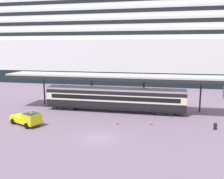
{
  "coord_description": "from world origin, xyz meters",
  "views": [
    {
      "loc": [
        7.23,
        -26.79,
        10.87
      ],
      "look_at": [
        -0.16,
        8.77,
        4.5
      ],
      "focal_mm": 38.43,
      "sensor_mm": 36.0,
      "label": 1
    }
  ],
  "objects_px": {
    "service_truck": "(28,118)",
    "traffic_cone_mid": "(117,122)",
    "quay_bollard": "(215,126)",
    "traffic_cone_near": "(151,123)",
    "train_carriage": "(114,98)",
    "cruise_ship": "(160,41)"
  },
  "relations": [
    {
      "from": "service_truck",
      "to": "traffic_cone_mid",
      "type": "relative_size",
      "value": 8.25
    },
    {
      "from": "quay_bollard",
      "to": "traffic_cone_near",
      "type": "bearing_deg",
      "value": 177.73
    },
    {
      "from": "traffic_cone_mid",
      "to": "quay_bollard",
      "type": "relative_size",
      "value": 0.7
    },
    {
      "from": "traffic_cone_near",
      "to": "quay_bollard",
      "type": "relative_size",
      "value": 0.69
    },
    {
      "from": "service_truck",
      "to": "traffic_cone_mid",
      "type": "bearing_deg",
      "value": 14.04
    },
    {
      "from": "train_carriage",
      "to": "cruise_ship",
      "type": "bearing_deg",
      "value": 80.51
    },
    {
      "from": "train_carriage",
      "to": "service_truck",
      "type": "bearing_deg",
      "value": -137.09
    },
    {
      "from": "traffic_cone_mid",
      "to": "service_truck",
      "type": "bearing_deg",
      "value": -165.96
    },
    {
      "from": "service_truck",
      "to": "traffic_cone_near",
      "type": "xyz_separation_m",
      "value": [
        17.14,
        3.78,
        -0.66
      ]
    },
    {
      "from": "service_truck",
      "to": "cruise_ship",
      "type": "bearing_deg",
      "value": 71.19
    },
    {
      "from": "service_truck",
      "to": "quay_bollard",
      "type": "distance_m",
      "value": 25.86
    },
    {
      "from": "traffic_cone_near",
      "to": "quay_bollard",
      "type": "height_order",
      "value": "quay_bollard"
    },
    {
      "from": "train_carriage",
      "to": "service_truck",
      "type": "xyz_separation_m",
      "value": [
        -10.55,
        -9.81,
        -1.32
      ]
    },
    {
      "from": "traffic_cone_near",
      "to": "traffic_cone_mid",
      "type": "distance_m",
      "value": 4.88
    },
    {
      "from": "traffic_cone_mid",
      "to": "quay_bollard",
      "type": "distance_m",
      "value": 13.32
    },
    {
      "from": "traffic_cone_near",
      "to": "traffic_cone_mid",
      "type": "relative_size",
      "value": 0.98
    },
    {
      "from": "train_carriage",
      "to": "traffic_cone_mid",
      "type": "relative_size",
      "value": 35.02
    },
    {
      "from": "train_carriage",
      "to": "traffic_cone_mid",
      "type": "height_order",
      "value": "train_carriage"
    },
    {
      "from": "cruise_ship",
      "to": "quay_bollard",
      "type": "xyz_separation_m",
      "value": [
        8.12,
        -47.95,
        -12.47
      ]
    },
    {
      "from": "traffic_cone_mid",
      "to": "quay_bollard",
      "type": "bearing_deg",
      "value": 1.58
    },
    {
      "from": "traffic_cone_near",
      "to": "quay_bollard",
      "type": "distance_m",
      "value": 8.49
    },
    {
      "from": "train_carriage",
      "to": "traffic_cone_near",
      "type": "xyz_separation_m",
      "value": [
        6.59,
        -6.02,
        -1.99
      ]
    }
  ]
}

